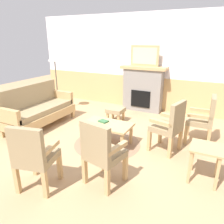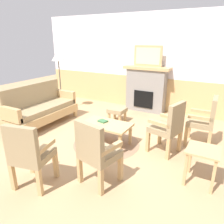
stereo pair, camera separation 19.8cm
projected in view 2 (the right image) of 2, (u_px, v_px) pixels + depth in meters
name	position (u px, v px, depth m)	size (l,w,h in m)	color
ground_plane	(104.00, 142.00, 4.33)	(14.00, 14.00, 0.00)	tan
wall_back	(150.00, 64.00, 6.04)	(7.20, 0.14, 2.70)	white
fireplace	(146.00, 89.00, 6.05)	(1.30, 0.44, 1.28)	gray
framed_picture	(148.00, 56.00, 5.75)	(0.80, 0.04, 0.56)	tan
couch	(41.00, 109.00, 5.11)	(0.70, 1.80, 0.98)	tan
coffee_table	(106.00, 126.00, 4.15)	(0.96, 0.56, 0.44)	tan
round_rug	(106.00, 143.00, 4.27)	(1.33, 1.33, 0.01)	#896B51
book_on_table	(103.00, 121.00, 4.21)	(0.18, 0.14, 0.03)	#33663D
footstool	(117.00, 111.00, 5.31)	(0.40, 0.40, 0.36)	tan
armchair_near_fireplace	(205.00, 119.00, 4.08)	(0.49, 0.49, 0.98)	tan
armchair_by_window_left	(169.00, 126.00, 3.77)	(0.58, 0.58, 0.98)	tan
armchair_front_left	(96.00, 151.00, 2.93)	(0.56, 0.56, 0.98)	tan
armchair_front_center	(29.00, 153.00, 2.88)	(0.58, 0.58, 0.98)	tan
side_table	(203.00, 156.00, 2.99)	(0.44, 0.44, 0.55)	tan
floor_lamp_by_couch	(58.00, 60.00, 5.88)	(0.36, 0.36, 1.68)	#332D28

